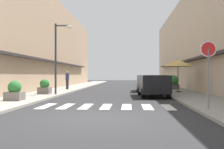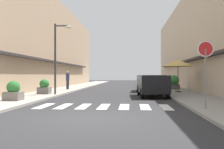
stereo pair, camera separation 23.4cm
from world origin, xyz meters
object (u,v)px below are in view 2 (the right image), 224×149
(parked_car_mid, at_px, (147,81))
(planter_far, at_px, (174,82))
(parked_car_near, at_px, (152,83))
(street_lamp, at_px, (58,51))
(planter_midblock, at_px, (44,87))
(pedestrian_walking_near, at_px, (68,80))
(round_street_sign, at_px, (206,57))
(planter_corner, at_px, (13,92))
(cafe_umbrella, at_px, (178,63))

(parked_car_mid, bearing_deg, planter_far, 31.05)
(parked_car_near, xyz_separation_m, parked_car_mid, (-0.00, 5.92, -0.00))
(planter_far, bearing_deg, street_lamp, -141.90)
(planter_midblock, distance_m, planter_far, 12.39)
(parked_car_near, xyz_separation_m, pedestrian_walking_near, (-7.49, 6.75, 0.11))
(round_street_sign, xyz_separation_m, pedestrian_walking_near, (-9.05, 13.83, -1.17))
(parked_car_near, bearing_deg, street_lamp, 177.56)
(planter_corner, bearing_deg, street_lamp, 75.65)
(street_lamp, distance_m, planter_midblock, 2.86)
(parked_car_near, xyz_separation_m, planter_midblock, (-7.71, 0.70, -0.33))
(parked_car_near, height_order, cafe_umbrella, cafe_umbrella)
(round_street_sign, height_order, pedestrian_walking_near, round_street_sign)
(street_lamp, xyz_separation_m, cafe_umbrella, (8.91, 3.20, -0.76))
(street_lamp, height_order, cafe_umbrella, street_lamp)
(parked_car_near, height_order, parked_car_mid, same)
(parked_car_near, xyz_separation_m, street_lamp, (-6.58, 0.28, 2.27))
(cafe_umbrella, relative_size, planter_midblock, 2.46)
(parked_car_mid, bearing_deg, pedestrian_walking_near, 173.73)
(cafe_umbrella, height_order, planter_far, cafe_umbrella)
(parked_car_mid, distance_m, planter_midblock, 9.31)
(cafe_umbrella, bearing_deg, parked_car_near, -123.80)
(planter_corner, xyz_separation_m, planter_midblock, (0.02, 4.92, 0.01))
(street_lamp, relative_size, planter_midblock, 4.72)
(cafe_umbrella, height_order, planter_corner, cafe_umbrella)
(cafe_umbrella, bearing_deg, street_lamp, -160.26)
(round_street_sign, xyz_separation_m, planter_corner, (-9.29, 2.88, -1.62))
(parked_car_mid, xyz_separation_m, cafe_umbrella, (2.33, -2.45, 1.51))
(round_street_sign, distance_m, cafe_umbrella, 10.60)
(round_street_sign, distance_m, pedestrian_walking_near, 16.57)
(street_lamp, height_order, planter_corner, street_lamp)
(planter_corner, height_order, pedestrian_walking_near, pedestrian_walking_near)
(parked_car_near, height_order, planter_midblock, parked_car_near)
(street_lamp, height_order, pedestrian_walking_near, street_lamp)
(parked_car_near, xyz_separation_m, planter_corner, (-7.73, -4.21, -0.33))
(parked_car_mid, relative_size, pedestrian_walking_near, 2.52)
(planter_corner, bearing_deg, cafe_umbrella, 37.39)
(round_street_sign, bearing_deg, cafe_umbrella, 85.86)
(street_lamp, relative_size, pedestrian_walking_near, 2.87)
(parked_car_mid, xyz_separation_m, round_street_sign, (1.56, -13.01, 1.29))
(planter_corner, xyz_separation_m, pedestrian_walking_near, (0.24, 10.96, 0.45))
(parked_car_mid, distance_m, pedestrian_walking_near, 7.53)
(parked_car_near, bearing_deg, planter_far, 70.64)
(planter_corner, relative_size, planter_midblock, 1.00)
(parked_car_mid, relative_size, round_street_sign, 1.61)
(planter_corner, distance_m, pedestrian_walking_near, 10.97)
(parked_car_mid, height_order, planter_midblock, parked_car_mid)
(parked_car_near, bearing_deg, parked_car_mid, 90.00)
(cafe_umbrella, distance_m, planter_far, 4.37)
(parked_car_mid, distance_m, cafe_umbrella, 3.70)
(planter_midblock, height_order, pedestrian_walking_near, pedestrian_walking_near)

